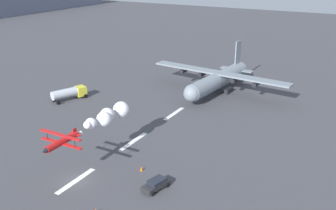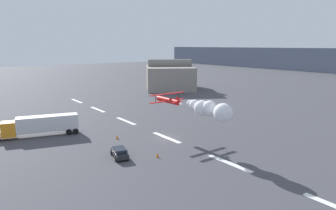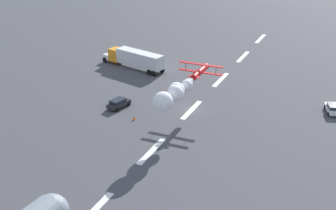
{
  "view_description": "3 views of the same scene",
  "coord_description": "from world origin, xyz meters",
  "px_view_note": "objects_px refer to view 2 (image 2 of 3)",
  "views": [
    {
      "loc": [
        -36.01,
        -36.11,
        30.75
      ],
      "look_at": [
        27.95,
        0.0,
        2.84
      ],
      "focal_mm": 40.86,
      "sensor_mm": 36.0,
      "label": 1
    },
    {
      "loc": [
        43.41,
        -31.4,
        16.51
      ],
      "look_at": [
        -0.9,
        1.01,
        5.76
      ],
      "focal_mm": 32.9,
      "sensor_mm": 36.0,
      "label": 2
    },
    {
      "loc": [
        69.68,
        26.79,
        34.05
      ],
      "look_at": [
        6.35,
        -1.45,
        3.21
      ],
      "focal_mm": 52.77,
      "sensor_mm": 36.0,
      "label": 3
    }
  ],
  "objects_px": {
    "stunt_biplane_red": "(204,108)",
    "semi_truck_orange": "(40,125)",
    "followme_car_yellow": "(120,152)",
    "traffic_cone_far": "(157,155)",
    "traffic_cone_near": "(117,137)",
    "airport_staff_sedan": "(218,111)"
  },
  "relations": [
    {
      "from": "stunt_biplane_red",
      "to": "semi_truck_orange",
      "type": "height_order",
      "value": "stunt_biplane_red"
    },
    {
      "from": "traffic_cone_near",
      "to": "semi_truck_orange",
      "type": "bearing_deg",
      "value": -132.97
    },
    {
      "from": "stunt_biplane_red",
      "to": "airport_staff_sedan",
      "type": "distance_m",
      "value": 27.43
    },
    {
      "from": "airport_staff_sedan",
      "to": "traffic_cone_far",
      "type": "xyz_separation_m",
      "value": [
        15.62,
        -28.44,
        -0.44
      ]
    },
    {
      "from": "semi_truck_orange",
      "to": "traffic_cone_far",
      "type": "xyz_separation_m",
      "value": [
        21.77,
        11.29,
        -1.75
      ]
    },
    {
      "from": "traffic_cone_far",
      "to": "traffic_cone_near",
      "type": "bearing_deg",
      "value": -176.76
    },
    {
      "from": "traffic_cone_near",
      "to": "airport_staff_sedan",
      "type": "bearing_deg",
      "value": 97.32
    },
    {
      "from": "airport_staff_sedan",
      "to": "traffic_cone_far",
      "type": "bearing_deg",
      "value": -61.22
    },
    {
      "from": "traffic_cone_near",
      "to": "traffic_cone_far",
      "type": "bearing_deg",
      "value": 3.24
    },
    {
      "from": "semi_truck_orange",
      "to": "traffic_cone_far",
      "type": "height_order",
      "value": "semi_truck_orange"
    },
    {
      "from": "followme_car_yellow",
      "to": "semi_truck_orange",
      "type": "bearing_deg",
      "value": -160.24
    },
    {
      "from": "semi_truck_orange",
      "to": "airport_staff_sedan",
      "type": "relative_size",
      "value": 3.27
    },
    {
      "from": "stunt_biplane_red",
      "to": "followme_car_yellow",
      "type": "xyz_separation_m",
      "value": [
        -4.72,
        -12.5,
        -5.99
      ]
    },
    {
      "from": "semi_truck_orange",
      "to": "traffic_cone_far",
      "type": "distance_m",
      "value": 24.58
    },
    {
      "from": "stunt_biplane_red",
      "to": "semi_truck_orange",
      "type": "bearing_deg",
      "value": -140.54
    },
    {
      "from": "followme_car_yellow",
      "to": "traffic_cone_near",
      "type": "relative_size",
      "value": 6.13
    },
    {
      "from": "traffic_cone_near",
      "to": "traffic_cone_far",
      "type": "height_order",
      "value": "same"
    },
    {
      "from": "followme_car_yellow",
      "to": "traffic_cone_near",
      "type": "height_order",
      "value": "followme_car_yellow"
    },
    {
      "from": "stunt_biplane_red",
      "to": "traffic_cone_near",
      "type": "relative_size",
      "value": 25.33
    },
    {
      "from": "semi_truck_orange",
      "to": "airport_staff_sedan",
      "type": "bearing_deg",
      "value": 81.2
    },
    {
      "from": "followme_car_yellow",
      "to": "traffic_cone_far",
      "type": "distance_m",
      "value": 5.63
    },
    {
      "from": "stunt_biplane_red",
      "to": "semi_truck_orange",
      "type": "distance_m",
      "value": 30.53
    }
  ]
}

